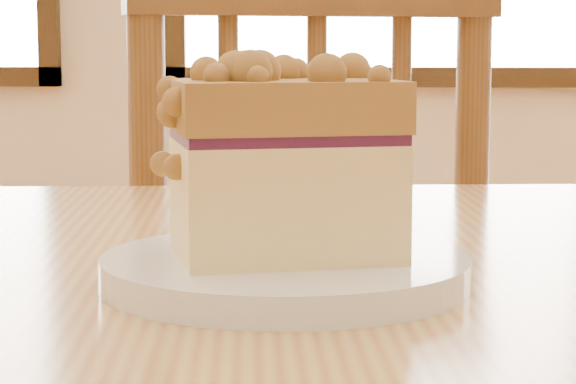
{
  "coord_description": "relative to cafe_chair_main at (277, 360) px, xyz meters",
  "views": [
    {
      "loc": [
        0.16,
        -0.57,
        0.89
      ],
      "look_at": [
        0.13,
        0.1,
        0.8
      ],
      "focal_mm": 70.0,
      "sensor_mm": 36.0,
      "label": 1
    }
  ],
  "objects": [
    {
      "name": "plate",
      "position": [
        0.05,
        -0.7,
        0.26
      ],
      "size": [
        0.21,
        0.21,
        0.02
      ],
      "color": "white",
      "rests_on": "cafe_table_main"
    },
    {
      "name": "cake_slice",
      "position": [
        0.05,
        -0.71,
        0.32
      ],
      "size": [
        0.15,
        0.12,
        0.12
      ],
      "rotation": [
        0.0,
        0.0,
        0.27
      ],
      "color": "#F8D18C",
      "rests_on": "plate"
    },
    {
      "name": "cafe_chair_main",
      "position": [
        0.0,
        0.0,
        0.0
      ],
      "size": [
        0.57,
        0.57,
        0.99
      ],
      "rotation": [
        0.0,
        0.0,
        3.48
      ],
      "color": "brown",
      "rests_on": "ground"
    }
  ]
}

